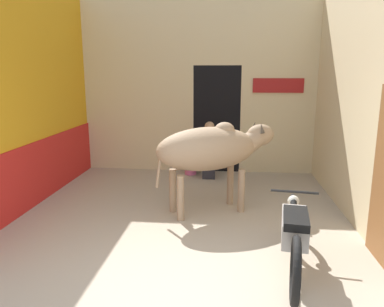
# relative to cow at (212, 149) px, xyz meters

# --- Properties ---
(ground_plane) EXTENTS (30.00, 30.00, 0.00)m
(ground_plane) POSITION_rel_cow_xyz_m (-0.46, -2.45, -1.04)
(ground_plane) COLOR tan
(wall_left_shopfront) EXTENTS (0.25, 4.98, 3.84)m
(wall_left_shopfront) POSITION_rel_cow_xyz_m (-3.12, 0.03, 0.81)
(wall_left_shopfront) COLOR orange
(wall_left_shopfront) RESTS_ON ground_plane
(wall_back_with_doorway) EXTENTS (5.16, 0.93, 3.84)m
(wall_back_with_doorway) POSITION_rel_cow_xyz_m (-0.31, 2.77, 0.63)
(wall_back_with_doorway) COLOR beige
(wall_back_with_doorway) RESTS_ON ground_plane
(wall_right_with_door) EXTENTS (0.22, 4.98, 3.84)m
(wall_right_with_door) POSITION_rel_cow_xyz_m (2.21, -0.01, 0.85)
(wall_right_with_door) COLOR beige
(wall_right_with_door) RESTS_ON ground_plane
(cow) EXTENTS (2.05, 1.40, 1.46)m
(cow) POSITION_rel_cow_xyz_m (0.00, 0.00, 0.00)
(cow) COLOR tan
(cow) RESTS_ON ground_plane
(motorcycle_near) EXTENTS (0.58, 1.99, 0.80)m
(motorcycle_near) POSITION_rel_cow_xyz_m (1.02, -1.78, -0.59)
(motorcycle_near) COLOR black
(motorcycle_near) RESTS_ON ground_plane
(shopkeeper_seated) EXTENTS (0.38, 0.34, 1.21)m
(shopkeeper_seated) POSITION_rel_cow_xyz_m (-0.16, 2.01, -0.41)
(shopkeeper_seated) COLOR #282833
(shopkeeper_seated) RESTS_ON ground_plane
(plastic_stool) EXTENTS (0.37, 0.37, 0.40)m
(plastic_stool) POSITION_rel_cow_xyz_m (-0.58, 2.20, -0.83)
(plastic_stool) COLOR #DB6093
(plastic_stool) RESTS_ON ground_plane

